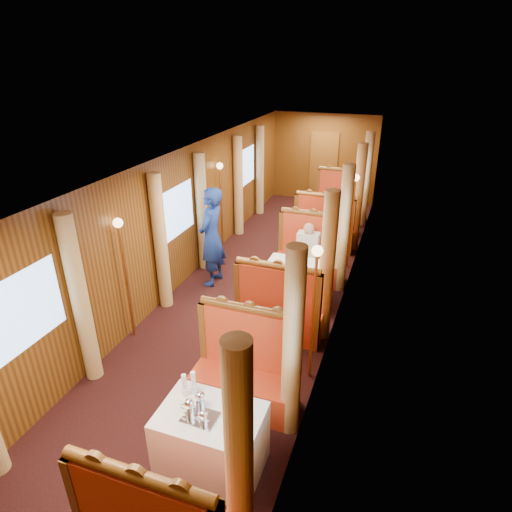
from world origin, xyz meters
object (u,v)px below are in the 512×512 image
at_px(table_far, 332,218).
at_px(teapot_left, 189,408).
at_px(teapot_back, 200,401).
at_px(rose_vase_mid, 298,255).
at_px(steward, 212,237).
at_px(banquette_near_aft, 246,374).
at_px(banquette_far_aft, 339,204).
at_px(passenger, 307,248).
at_px(fruit_plate, 235,431).
at_px(teapot_right, 204,419).
at_px(table_near, 211,441).
at_px(banquette_mid_aft, 309,258).
at_px(rose_vase_far, 335,196).
at_px(banquette_mid_fwd, 280,313).
at_px(table_mid, 296,285).
at_px(tea_tray, 200,417).
at_px(banquette_far_fwd, 324,231).

bearing_deg(table_far, teapot_left, -91.53).
distance_m(teapot_back, rose_vase_mid, 3.47).
bearing_deg(steward, banquette_near_aft, 32.40).
xyz_separation_m(banquette_far_aft, passenger, (-0.00, -3.72, 0.32)).
bearing_deg(rose_vase_mid, fruit_plate, -84.92).
distance_m(teapot_left, teapot_right, 0.20).
relative_size(table_near, banquette_mid_aft, 0.78).
bearing_deg(rose_vase_far, banquette_mid_fwd, -90.22).
bearing_deg(banquette_far_aft, rose_vase_far, -89.04).
distance_m(banquette_mid_fwd, fruit_plate, 2.66).
height_order(banquette_far_aft, passenger, banquette_far_aft).
height_order(table_far, banquette_far_aft, banquette_far_aft).
xyz_separation_m(table_mid, tea_tray, (-0.07, -3.58, 0.38)).
bearing_deg(rose_vase_mid, tea_tray, -91.03).
bearing_deg(tea_tray, fruit_plate, -8.03).
xyz_separation_m(banquette_mid_fwd, banquette_mid_aft, (0.00, 2.03, 0.00)).
bearing_deg(banquette_near_aft, table_near, -90.00).
relative_size(teapot_back, passenger, 0.22).
relative_size(tea_tray, teapot_left, 2.01).
relative_size(tea_tray, steward, 0.18).
bearing_deg(teapot_right, rose_vase_far, 113.38).
bearing_deg(table_far, banquette_far_aft, 90.00).
bearing_deg(teapot_right, steward, 137.10).
relative_size(banquette_mid_aft, steward, 0.71).
xyz_separation_m(table_far, tea_tray, (-0.07, -7.08, 0.38)).
height_order(banquette_mid_aft, banquette_far_fwd, same).
bearing_deg(banquette_mid_aft, banquette_far_fwd, 90.00).
distance_m(table_near, rose_vase_mid, 3.58).
bearing_deg(banquette_mid_fwd, table_mid, 90.00).
relative_size(teapot_left, rose_vase_far, 0.47).
bearing_deg(steward, rose_vase_mid, 84.26).
xyz_separation_m(banquette_far_aft, teapot_left, (-0.19, -8.07, 0.40)).
height_order(table_near, banquette_near_aft, banquette_near_aft).
xyz_separation_m(banquette_mid_aft, teapot_left, (-0.19, -4.57, 0.40)).
height_order(banquette_far_fwd, teapot_back, banquette_far_fwd).
bearing_deg(table_near, banquette_mid_aft, 90.00).
relative_size(banquette_mid_fwd, teapot_left, 7.92).
xyz_separation_m(table_near, banquette_near_aft, (0.00, 1.01, 0.05)).
distance_m(teapot_right, teapot_back, 0.23).
bearing_deg(table_mid, fruit_plate, -84.89).
bearing_deg(passenger, table_far, 90.00).
bearing_deg(teapot_left, banquette_mid_fwd, 75.44).
height_order(banquette_near_aft, fruit_plate, banquette_near_aft).
distance_m(table_near, passenger, 4.31).
xyz_separation_m(teapot_back, passenger, (0.13, 4.22, -0.08)).
bearing_deg(steward, teapot_back, 23.56).
bearing_deg(fruit_plate, steward, 117.48).
xyz_separation_m(banquette_near_aft, table_far, (0.00, 5.99, -0.05)).
bearing_deg(banquette_far_fwd, passenger, -90.00).
distance_m(table_mid, banquette_mid_aft, 1.02).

